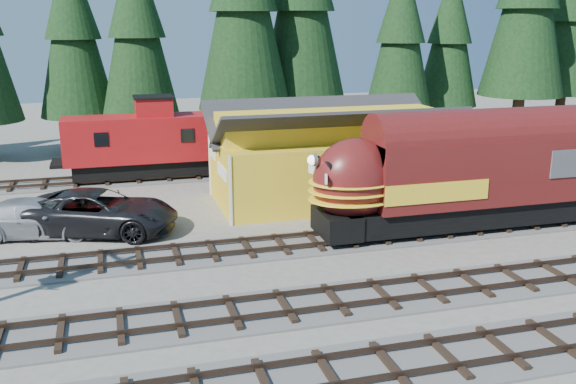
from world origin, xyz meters
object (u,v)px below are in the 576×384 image
object	(u,v)px
locomotive	(467,178)
caboose	(141,142)
depot	(330,147)
pickup_truck_b	(38,218)
pickup_truck_a	(98,212)

from	to	relation	value
locomotive	caboose	distance (m)	19.65
depot	pickup_truck_b	size ratio (longest dim) A/B	2.18
caboose	pickup_truck_a	xyz separation A→B (m)	(-2.58, -9.86, -1.35)
locomotive	caboose	xyz separation A→B (m)	(-13.78, 14.00, -0.15)
locomotive	pickup_truck_b	distance (m)	19.58
pickup_truck_b	caboose	bearing A→B (deg)	-18.45
depot	caboose	distance (m)	12.08
caboose	pickup_truck_b	bearing A→B (deg)	-118.55
locomotive	pickup_truck_a	size ratio (longest dim) A/B	2.18
pickup_truck_a	pickup_truck_b	size ratio (longest dim) A/B	1.23
locomotive	pickup_truck_a	xyz separation A→B (m)	(-16.37, 4.14, -1.50)
depot	pickup_truck_a	distance (m)	12.41
caboose	pickup_truck_a	distance (m)	10.28
depot	locomotive	bearing A→B (deg)	-56.28
pickup_truck_b	depot	bearing A→B (deg)	-71.79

